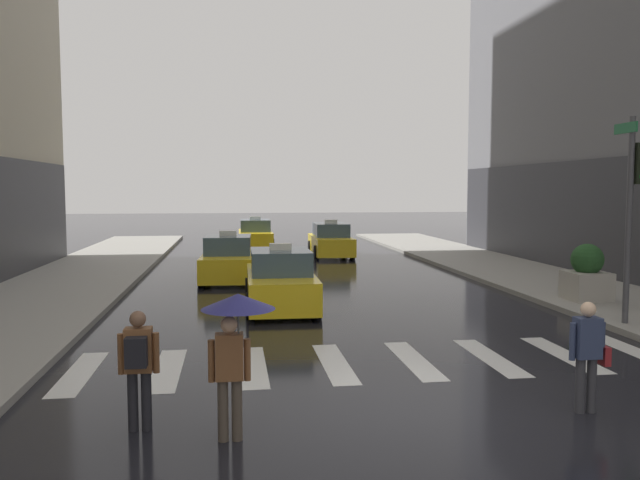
# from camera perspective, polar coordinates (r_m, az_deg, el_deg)

# --- Properties ---
(ground_plane) EXTENTS (160.00, 160.00, 0.00)m
(ground_plane) POSITION_cam_1_polar(r_m,az_deg,el_deg) (9.51, 9.13, -15.62)
(ground_plane) COLOR black
(crosswalk_markings) EXTENTS (11.30, 2.80, 0.01)m
(crosswalk_markings) POSITION_cam_1_polar(r_m,az_deg,el_deg) (12.27, 4.95, -10.89)
(crosswalk_markings) COLOR silver
(crosswalk_markings) RESTS_ON ground
(traffic_light_pole) EXTENTS (0.44, 0.84, 4.80)m
(traffic_light_pole) POSITION_cam_1_polar(r_m,az_deg,el_deg) (16.30, 26.55, 4.04)
(traffic_light_pole) COLOR #47474C
(traffic_light_pole) RESTS_ON curb_right
(taxi_lead) EXTENTS (1.98, 4.57, 1.80)m
(taxi_lead) POSITION_cam_1_polar(r_m,az_deg,el_deg) (17.51, -3.60, -3.80)
(taxi_lead) COLOR yellow
(taxi_lead) RESTS_ON ground
(taxi_second) EXTENTS (2.09, 4.61, 1.80)m
(taxi_second) POSITION_cam_1_polar(r_m,az_deg,el_deg) (23.00, -8.28, -1.83)
(taxi_second) COLOR yellow
(taxi_second) RESTS_ON ground
(taxi_third) EXTENTS (2.00, 4.57, 1.80)m
(taxi_third) POSITION_cam_1_polar(r_m,az_deg,el_deg) (31.01, 0.97, -0.13)
(taxi_third) COLOR yellow
(taxi_third) RESTS_ON ground
(taxi_fourth) EXTENTS (1.96, 4.55, 1.80)m
(taxi_fourth) POSITION_cam_1_polar(r_m,az_deg,el_deg) (35.00, -5.88, 0.39)
(taxi_fourth) COLOR yellow
(taxi_fourth) RESTS_ON ground
(pedestrian_with_umbrella) EXTENTS (0.96, 0.96, 1.94)m
(pedestrian_with_umbrella) POSITION_cam_1_polar(r_m,az_deg,el_deg) (8.27, -7.70, -7.75)
(pedestrian_with_umbrella) COLOR #473D33
(pedestrian_with_umbrella) RESTS_ON ground
(pedestrian_with_backpack) EXTENTS (0.55, 0.43, 1.65)m
(pedestrian_with_backpack) POSITION_cam_1_polar(r_m,az_deg,el_deg) (8.96, -16.12, -10.50)
(pedestrian_with_backpack) COLOR black
(pedestrian_with_backpack) RESTS_ON ground
(pedestrian_with_handbag) EXTENTS (0.60, 0.24, 1.65)m
(pedestrian_with_handbag) POSITION_cam_1_polar(r_m,az_deg,el_deg) (10.13, 23.09, -9.16)
(pedestrian_with_handbag) COLOR #333338
(pedestrian_with_handbag) RESTS_ON ground
(planter_near_corner) EXTENTS (1.10, 1.10, 1.60)m
(planter_near_corner) POSITION_cam_1_polar(r_m,az_deg,el_deg) (19.40, 23.00, -2.90)
(planter_near_corner) COLOR #A8A399
(planter_near_corner) RESTS_ON curb_right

